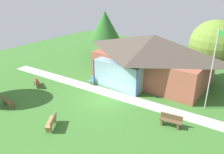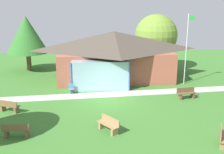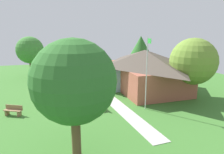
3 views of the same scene
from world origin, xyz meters
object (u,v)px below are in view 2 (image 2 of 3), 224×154
(bench_front_right, at_px, (223,137))
(patio_chair_west, at_px, (71,89))
(tree_behind_pavilion_right, at_px, (156,36))
(flagpole, at_px, (187,47))
(bench_mid_left, at_px, (9,106))
(tree_behind_pavilion_left, at_px, (27,35))
(bench_mid_right, at_px, (186,93))
(bench_front_left, at_px, (16,131))
(pavilion, at_px, (114,54))
(bench_front_center, at_px, (109,125))

(bench_front_right, height_order, patio_chair_west, patio_chair_west)
(tree_behind_pavilion_right, bearing_deg, flagpole, -77.20)
(bench_mid_left, relative_size, tree_behind_pavilion_left, 0.26)
(bench_front_right, bearing_deg, bench_mid_right, -157.65)
(bench_mid_left, distance_m, tree_behind_pavilion_right, 17.32)
(bench_mid_left, bearing_deg, bench_front_left, -45.35)
(bench_front_right, relative_size, tree_behind_pavilion_left, 0.26)
(pavilion, xyz_separation_m, bench_mid_left, (-7.96, -8.08, -1.97))
(bench_mid_right, relative_size, tree_behind_pavilion_left, 0.26)
(bench_front_left, bearing_deg, bench_mid_left, 114.50)
(bench_mid_right, distance_m, bench_front_center, 8.14)
(pavilion, distance_m, bench_mid_left, 11.51)
(pavilion, xyz_separation_m, tree_behind_pavilion_right, (4.94, 2.97, 1.40))
(patio_chair_west, bearing_deg, pavilion, -128.90)
(tree_behind_pavilion_right, bearing_deg, bench_front_left, -127.93)
(bench_front_left, xyz_separation_m, bench_front_center, (5.08, 0.22, 0.00))
(pavilion, distance_m, patio_chair_west, 6.45)
(tree_behind_pavilion_right, distance_m, tree_behind_pavilion_left, 13.91)
(bench_mid_left, distance_m, bench_front_center, 7.36)
(flagpole, relative_size, bench_front_center, 4.26)
(bench_mid_left, bearing_deg, bench_front_center, -4.16)
(bench_front_right, bearing_deg, tree_behind_pavilion_right, -154.41)
(bench_mid_right, relative_size, bench_front_left, 1.01)
(bench_mid_right, distance_m, tree_behind_pavilion_right, 10.19)
(pavilion, height_order, tree_behind_pavilion_right, tree_behind_pavilion_right)
(pavilion, bearing_deg, bench_mid_left, -134.59)
(pavilion, height_order, flagpole, flagpole)
(bench_mid_right, bearing_deg, bench_front_center, 28.24)
(pavilion, relative_size, flagpole, 1.85)
(bench_front_center, bearing_deg, bench_mid_right, -88.06)
(bench_front_left, height_order, tree_behind_pavilion_right, tree_behind_pavilion_right)
(bench_mid_right, bearing_deg, bench_mid_left, -2.91)
(bench_mid_right, height_order, bench_front_right, same)
(flagpole, bearing_deg, bench_mid_left, -159.48)
(flagpole, distance_m, bench_front_center, 12.13)
(bench_front_center, bearing_deg, bench_front_right, -145.27)
(bench_mid_left, distance_m, bench_front_left, 3.99)
(bench_front_center, bearing_deg, patio_chair_west, -15.89)
(bench_front_left, relative_size, tree_behind_pavilion_right, 0.25)
(bench_mid_right, xyz_separation_m, bench_front_left, (-11.54, -5.18, 0.00))
(flagpole, relative_size, tree_behind_pavilion_left, 1.06)
(bench_front_right, bearing_deg, pavilion, -134.74)
(flagpole, bearing_deg, bench_mid_right, -108.38)
(bench_front_center, bearing_deg, flagpole, -76.81)
(pavilion, xyz_separation_m, bench_mid_right, (4.95, -6.64, -1.97))
(bench_mid_left, relative_size, bench_front_left, 1.01)
(bench_mid_right, relative_size, bench_mid_left, 1.00)
(pavilion, bearing_deg, bench_front_right, -72.63)
(flagpole, height_order, bench_mid_right, flagpole)
(bench_mid_left, relative_size, patio_chair_west, 1.80)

